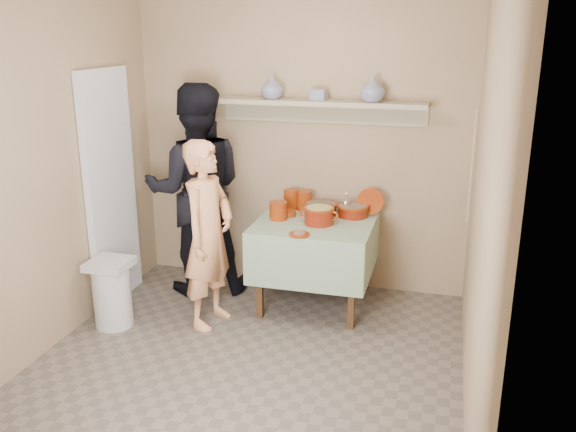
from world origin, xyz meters
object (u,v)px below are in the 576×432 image
(person_cook, at_px, (208,235))
(trash_bin, at_px, (112,293))
(cazuela_rice, at_px, (319,214))
(person_helper, at_px, (196,190))
(serving_table, at_px, (316,234))

(person_cook, height_order, trash_bin, person_cook)
(trash_bin, bearing_deg, person_cook, 19.12)
(trash_bin, bearing_deg, cazuela_rice, 25.68)
(person_helper, bearing_deg, cazuela_rice, 152.01)
(person_helper, bearing_deg, trash_bin, 44.57)
(person_helper, height_order, cazuela_rice, person_helper)
(person_helper, relative_size, trash_bin, 3.34)
(person_cook, bearing_deg, trash_bin, 119.32)
(cazuela_rice, relative_size, trash_bin, 0.59)
(person_cook, height_order, serving_table, person_cook)
(person_cook, height_order, person_helper, person_helper)
(serving_table, height_order, cazuela_rice, cazuela_rice)
(person_cook, xyz_separation_m, person_helper, (-0.35, 0.61, 0.18))
(serving_table, relative_size, cazuela_rice, 2.95)
(person_helper, distance_m, cazuela_rice, 1.15)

